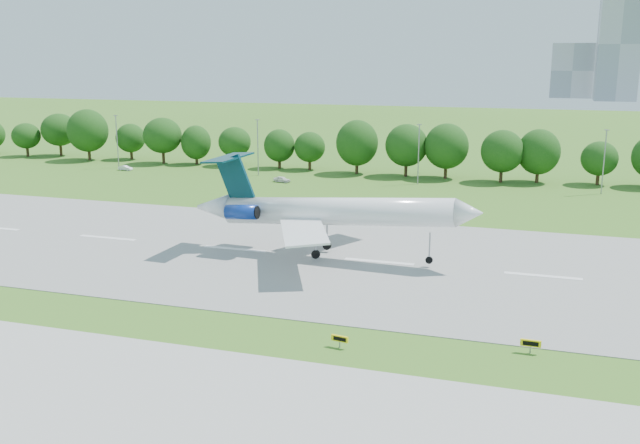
# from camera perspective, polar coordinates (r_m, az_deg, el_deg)

# --- Properties ---
(ground) EXTENTS (600.00, 600.00, 0.00)m
(ground) POSITION_cam_1_polar(r_m,az_deg,el_deg) (76.44, -14.54, -6.94)
(ground) COLOR #3A6A1C
(ground) RESTS_ON ground
(runway) EXTENTS (400.00, 45.00, 0.08)m
(runway) POSITION_cam_1_polar(r_m,az_deg,el_deg) (97.40, -6.81, -2.18)
(runway) COLOR gray
(runway) RESTS_ON ground
(taxiway) EXTENTS (400.00, 23.00, 0.08)m
(taxiway) POSITION_cam_1_polar(r_m,az_deg,el_deg) (63.17, -23.33, -12.02)
(taxiway) COLOR #ADADA8
(taxiway) RESTS_ON ground
(tree_line) EXTENTS (288.40, 8.40, 10.40)m
(tree_line) POSITION_cam_1_polar(r_m,az_deg,el_deg) (158.55, 3.13, 6.16)
(tree_line) COLOR #382314
(tree_line) RESTS_ON ground
(light_poles) EXTENTS (175.90, 0.25, 12.19)m
(light_poles) POSITION_cam_1_polar(r_m,az_deg,el_deg) (149.62, 1.24, 5.80)
(light_poles) COLOR gray
(light_poles) RESTS_ON ground
(airliner) EXTENTS (38.74, 28.19, 12.63)m
(airliner) POSITION_cam_1_polar(r_m,az_deg,el_deg) (91.65, 0.19, 0.96)
(airliner) COLOR white
(airliner) RESTS_ON ground
(taxi_sign_centre) EXTENTS (1.66, 0.45, 1.16)m
(taxi_sign_centre) POSITION_cam_1_polar(r_m,az_deg,el_deg) (65.10, 1.59, -9.32)
(taxi_sign_centre) COLOR gray
(taxi_sign_centre) RESTS_ON ground
(taxi_sign_right) EXTENTS (1.81, 0.26, 1.27)m
(taxi_sign_right) POSITION_cam_1_polar(r_m,az_deg,el_deg) (66.57, 16.50, -9.30)
(taxi_sign_right) COLOR gray
(taxi_sign_right) RESTS_ON ground
(service_vehicle_a) EXTENTS (3.41, 1.45, 1.10)m
(service_vehicle_a) POSITION_cam_1_polar(r_m,az_deg,el_deg) (168.46, -15.31, 4.19)
(service_vehicle_a) COLOR silver
(service_vehicle_a) RESTS_ON ground
(service_vehicle_b) EXTENTS (3.83, 2.23, 1.23)m
(service_vehicle_b) POSITION_cam_1_polar(r_m,az_deg,el_deg) (147.56, -3.07, 3.43)
(service_vehicle_b) COLOR white
(service_vehicle_b) RESTS_ON ground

